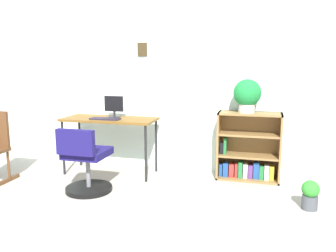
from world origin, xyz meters
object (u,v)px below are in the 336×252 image
object	(u,v)px
potted_plant_on_shelf	(247,94)
potted_plant_floor	(310,194)
desk	(110,123)
office_chair	(86,164)
keyboard	(105,119)
monitor	(114,106)
bookshelf_low	(248,150)

from	to	relation	value
potted_plant_on_shelf	potted_plant_floor	xyz separation A→B (m)	(0.68, -0.75, -0.90)
desk	office_chair	world-z (taller)	office_chair
keyboard	office_chair	world-z (taller)	office_chair
desk	potted_plant_floor	world-z (taller)	desk
potted_plant_on_shelf	keyboard	bearing A→B (deg)	-170.19
monitor	bookshelf_low	size ratio (longest dim) A/B	0.33
desk	bookshelf_low	distance (m)	1.78
desk	bookshelf_low	xyz separation A→B (m)	(1.74, 0.24, -0.31)
desk	bookshelf_low	size ratio (longest dim) A/B	1.43
desk	keyboard	xyz separation A→B (m)	(-0.01, -0.11, 0.07)
office_chair	potted_plant_on_shelf	world-z (taller)	potted_plant_on_shelf
keyboard	bookshelf_low	size ratio (longest dim) A/B	0.45
office_chair	monitor	bearing A→B (deg)	90.09
bookshelf_low	potted_plant_on_shelf	xyz separation A→B (m)	(-0.03, -0.05, 0.69)
monitor	potted_plant_on_shelf	size ratio (longest dim) A/B	0.69
keyboard	bookshelf_low	xyz separation A→B (m)	(1.75, 0.35, -0.37)
desk	office_chair	distance (m)	0.81
bookshelf_low	office_chair	bearing A→B (deg)	-150.60
monitor	office_chair	bearing A→B (deg)	-89.91
monitor	potted_plant_floor	bearing A→B (deg)	-15.51
monitor	potted_plant_on_shelf	world-z (taller)	potted_plant_on_shelf
office_chair	potted_plant_floor	bearing A→B (deg)	3.92
office_chair	bookshelf_low	distance (m)	1.96
desk	monitor	bearing A→B (deg)	71.04
office_chair	bookshelf_low	xyz separation A→B (m)	(1.71, 0.96, 0.04)
monitor	keyboard	size ratio (longest dim) A/B	0.74
keyboard	office_chair	bearing A→B (deg)	-86.53
potted_plant_on_shelf	desk	bearing A→B (deg)	-173.91
desk	potted_plant_floor	distance (m)	2.50
keyboard	office_chair	xyz separation A→B (m)	(0.04, -0.61, -0.41)
office_chair	potted_plant_floor	xyz separation A→B (m)	(2.35, 0.16, -0.17)
office_chair	potted_plant_on_shelf	size ratio (longest dim) A/B	1.87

